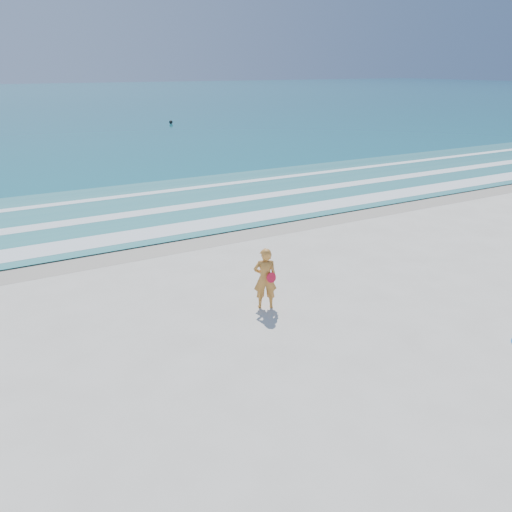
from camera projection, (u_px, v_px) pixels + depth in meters
ground at (342, 354)px, 11.10m from camera, size 400.00×400.00×0.00m
wet_sand at (189, 239)px, 18.44m from camera, size 400.00×2.40×0.00m
ocean at (2, 99)px, 96.69m from camera, size 400.00×190.00×0.04m
shallow at (147, 207)px, 22.50m from camera, size 400.00×10.00×0.01m
foam_near at (176, 229)px, 19.48m from camera, size 400.00×1.40×0.01m
foam_mid at (152, 211)px, 21.84m from camera, size 400.00×0.90×0.01m
foam_far at (131, 195)px, 24.53m from camera, size 400.00×0.60×0.01m
buoy at (171, 122)px, 54.90m from camera, size 0.39×0.39×0.39m
woman at (265, 278)px, 12.97m from camera, size 0.72×0.62×1.67m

